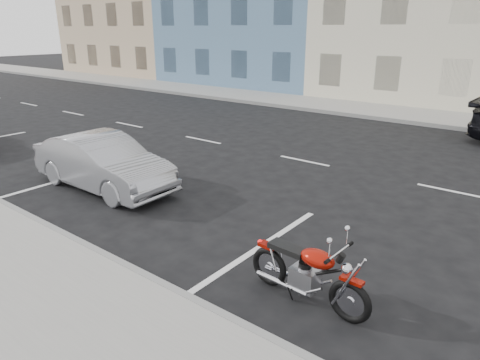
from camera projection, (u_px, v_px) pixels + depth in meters
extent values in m
plane|color=black|center=(371.00, 175.00, 11.25)|extent=(120.00, 120.00, 0.00)
cube|color=gray|center=(341.00, 107.00, 20.58)|extent=(80.00, 3.40, 0.15)
cube|color=gray|center=(10.00, 209.00, 8.92)|extent=(80.00, 0.12, 0.16)
cube|color=gray|center=(324.00, 112.00, 19.32)|extent=(80.00, 0.12, 0.16)
torus|color=black|center=(401.00, 325.00, 5.10)|extent=(0.61, 0.13, 0.61)
torus|color=black|center=(308.00, 284.00, 5.91)|extent=(0.61, 0.13, 0.61)
cube|color=#8F0F05|center=(405.00, 303.00, 4.99)|extent=(0.31, 0.14, 0.05)
cube|color=#8F0F05|center=(307.00, 262.00, 5.82)|extent=(0.28, 0.16, 0.05)
cube|color=gray|center=(349.00, 298.00, 5.51)|extent=(0.39, 0.29, 0.31)
ellipsoid|color=#8F0F05|center=(365.00, 278.00, 5.27)|extent=(0.52, 0.34, 0.24)
cube|color=black|center=(330.00, 266.00, 5.58)|extent=(0.57, 0.27, 0.08)
cylinder|color=silver|center=(391.00, 272.00, 5.01)|extent=(0.07, 0.63, 0.03)
sphere|color=silver|center=(399.00, 290.00, 5.00)|extent=(0.15, 0.15, 0.15)
cylinder|color=silver|center=(323.00, 303.00, 5.66)|extent=(0.86, 0.12, 0.07)
cylinder|color=silver|center=(332.00, 295.00, 5.84)|extent=(0.86, 0.12, 0.07)
cylinder|color=silver|center=(400.00, 304.00, 5.03)|extent=(0.35, 0.06, 0.72)
cylinder|color=black|center=(364.00, 294.00, 5.34)|extent=(0.73, 0.09, 0.45)
imported|color=#9A9CA1|center=(103.00, 163.00, 10.09)|extent=(3.89, 1.38, 1.28)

